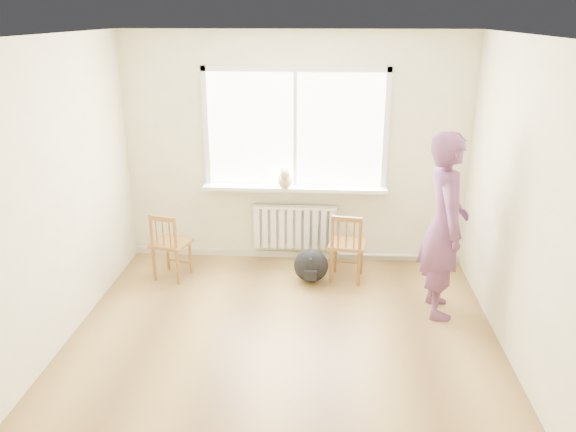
% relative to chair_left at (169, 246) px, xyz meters
% --- Properties ---
extents(floor, '(4.50, 4.50, 0.00)m').
position_rel_chair_left_xyz_m(floor, '(1.37, -1.55, -0.40)').
color(floor, '#A57F43').
rests_on(floor, ground).
extents(ceiling, '(4.50, 4.50, 0.00)m').
position_rel_chair_left_xyz_m(ceiling, '(1.37, -1.55, 2.30)').
color(ceiling, white).
rests_on(ceiling, back_wall).
extents(back_wall, '(4.00, 0.01, 2.70)m').
position_rel_chair_left_xyz_m(back_wall, '(1.37, 0.70, 0.95)').
color(back_wall, '#F2E9C2').
rests_on(back_wall, ground).
extents(window, '(2.12, 0.05, 1.42)m').
position_rel_chair_left_xyz_m(window, '(1.37, 0.67, 1.26)').
color(window, white).
rests_on(window, back_wall).
extents(windowsill, '(2.15, 0.22, 0.04)m').
position_rel_chair_left_xyz_m(windowsill, '(1.37, 0.59, 0.53)').
color(windowsill, white).
rests_on(windowsill, back_wall).
extents(radiator, '(1.00, 0.12, 0.55)m').
position_rel_chair_left_xyz_m(radiator, '(1.37, 0.61, 0.04)').
color(radiator, white).
rests_on(radiator, back_wall).
extents(heating_pipe, '(1.40, 0.04, 0.04)m').
position_rel_chair_left_xyz_m(heating_pipe, '(2.62, 0.64, -0.32)').
color(heating_pipe, silver).
rests_on(heating_pipe, back_wall).
extents(baseboard, '(4.00, 0.03, 0.08)m').
position_rel_chair_left_xyz_m(baseboard, '(1.37, 0.68, -0.36)').
color(baseboard, beige).
rests_on(baseboard, ground).
extents(chair_left, '(0.47, 0.46, 0.79)m').
position_rel_chair_left_xyz_m(chair_left, '(0.00, 0.00, 0.00)').
color(chair_left, '#96622B').
rests_on(chair_left, floor).
extents(chair_right, '(0.45, 0.44, 0.81)m').
position_rel_chair_left_xyz_m(chair_right, '(1.99, 0.09, 0.01)').
color(chair_right, '#96622B').
rests_on(chair_right, floor).
extents(person, '(0.46, 0.68, 1.85)m').
position_rel_chair_left_xyz_m(person, '(2.89, -0.53, 0.53)').
color(person, '#BA3E6F').
rests_on(person, floor).
extents(cat, '(0.19, 0.41, 0.28)m').
position_rel_chair_left_xyz_m(cat, '(1.27, 0.50, 0.66)').
color(cat, '#CDB08C').
rests_on(cat, windowsill).
extents(backpack, '(0.43, 0.35, 0.39)m').
position_rel_chair_left_xyz_m(backpack, '(1.59, 0.04, -0.21)').
color(backpack, black).
rests_on(backpack, floor).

